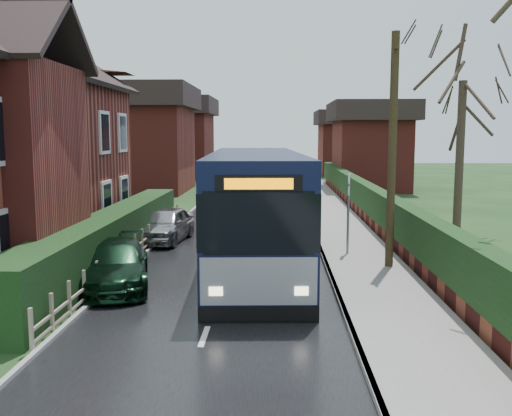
{
  "coord_description": "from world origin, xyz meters",
  "views": [
    {
      "loc": [
        1.46,
        -13.2,
        4.14
      ],
      "look_at": [
        0.82,
        4.81,
        1.8
      ],
      "focal_mm": 40.0,
      "sensor_mm": 36.0,
      "label": 1
    }
  ],
  "objects_px": {
    "car_green": "(116,264)",
    "telegraph_pole": "(392,152)",
    "car_silver": "(166,225)",
    "bus_stop_sign": "(348,202)",
    "bus": "(255,209)"
  },
  "relations": [
    {
      "from": "car_green",
      "to": "telegraph_pole",
      "type": "height_order",
      "value": "telegraph_pole"
    },
    {
      "from": "car_silver",
      "to": "car_green",
      "type": "xyz_separation_m",
      "value": [
        -0.1,
        -6.61,
        -0.05
      ]
    },
    {
      "from": "car_green",
      "to": "bus_stop_sign",
      "type": "relative_size",
      "value": 1.47
    },
    {
      "from": "car_silver",
      "to": "bus_stop_sign",
      "type": "bearing_deg",
      "value": -15.36
    },
    {
      "from": "telegraph_pole",
      "to": "car_silver",
      "type": "bearing_deg",
      "value": 156.06
    },
    {
      "from": "bus",
      "to": "car_silver",
      "type": "bearing_deg",
      "value": 130.92
    },
    {
      "from": "car_silver",
      "to": "bus_stop_sign",
      "type": "distance_m",
      "value": 7.3
    },
    {
      "from": "car_silver",
      "to": "telegraph_pole",
      "type": "height_order",
      "value": "telegraph_pole"
    },
    {
      "from": "car_silver",
      "to": "bus_stop_sign",
      "type": "relative_size",
      "value": 1.34
    },
    {
      "from": "bus",
      "to": "telegraph_pole",
      "type": "bearing_deg",
      "value": -12.39
    },
    {
      "from": "car_silver",
      "to": "car_green",
      "type": "distance_m",
      "value": 6.61
    },
    {
      "from": "car_green",
      "to": "telegraph_pole",
      "type": "bearing_deg",
      "value": 2.45
    },
    {
      "from": "bus",
      "to": "telegraph_pole",
      "type": "height_order",
      "value": "telegraph_pole"
    },
    {
      "from": "bus",
      "to": "car_green",
      "type": "bearing_deg",
      "value": -145.24
    },
    {
      "from": "bus",
      "to": "car_green",
      "type": "height_order",
      "value": "bus"
    }
  ]
}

